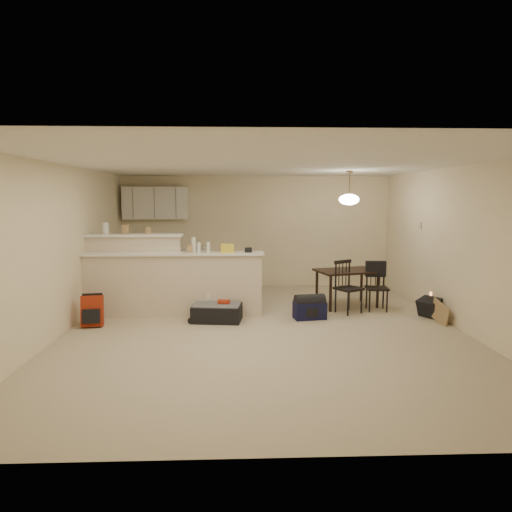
{
  "coord_description": "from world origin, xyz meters",
  "views": [
    {
      "loc": [
        -0.38,
        -6.8,
        2.0
      ],
      "look_at": [
        -0.1,
        0.7,
        1.05
      ],
      "focal_mm": 32.0,
      "sensor_mm": 36.0,
      "label": 1
    }
  ],
  "objects_px": {
    "dining_table": "(347,274)",
    "navy_duffel": "(310,310)",
    "dining_chair_far": "(377,287)",
    "black_daypack": "(430,308)",
    "red_backpack": "(92,311)",
    "pendant_lamp": "(349,199)",
    "dining_chair_near": "(349,287)",
    "suitcase": "(217,313)"
  },
  "relations": [
    {
      "from": "dining_table",
      "to": "suitcase",
      "type": "height_order",
      "value": "dining_table"
    },
    {
      "from": "pendant_lamp",
      "to": "black_daypack",
      "type": "height_order",
      "value": "pendant_lamp"
    },
    {
      "from": "pendant_lamp",
      "to": "dining_table",
      "type": "bearing_deg",
      "value": 180.0
    },
    {
      "from": "dining_chair_far",
      "to": "dining_table",
      "type": "bearing_deg",
      "value": 147.97
    },
    {
      "from": "dining_chair_near",
      "to": "suitcase",
      "type": "xyz_separation_m",
      "value": [
        -2.28,
        -0.45,
        -0.33
      ]
    },
    {
      "from": "dining_chair_far",
      "to": "black_daypack",
      "type": "height_order",
      "value": "dining_chair_far"
    },
    {
      "from": "dining_table",
      "to": "red_backpack",
      "type": "distance_m",
      "value": 4.49
    },
    {
      "from": "red_backpack",
      "to": "black_daypack",
      "type": "relative_size",
      "value": 1.33
    },
    {
      "from": "dining_table",
      "to": "black_daypack",
      "type": "distance_m",
      "value": 1.56
    },
    {
      "from": "dining_chair_near",
      "to": "navy_duffel",
      "type": "relative_size",
      "value": 1.76
    },
    {
      "from": "dining_table",
      "to": "red_backpack",
      "type": "xyz_separation_m",
      "value": [
        -4.31,
        -1.18,
        -0.36
      ]
    },
    {
      "from": "dining_chair_far",
      "to": "navy_duffel",
      "type": "bearing_deg",
      "value": -153.31
    },
    {
      "from": "navy_duffel",
      "to": "black_daypack",
      "type": "relative_size",
      "value": 1.44
    },
    {
      "from": "dining_table",
      "to": "red_backpack",
      "type": "height_order",
      "value": "dining_table"
    },
    {
      "from": "pendant_lamp",
      "to": "suitcase",
      "type": "distance_m",
      "value": 3.16
    },
    {
      "from": "dining_table",
      "to": "pendant_lamp",
      "type": "relative_size",
      "value": 2.01
    },
    {
      "from": "suitcase",
      "to": "red_backpack",
      "type": "distance_m",
      "value": 1.96
    },
    {
      "from": "dining_table",
      "to": "black_daypack",
      "type": "bearing_deg",
      "value": -49.57
    },
    {
      "from": "dining_table",
      "to": "dining_chair_near",
      "type": "distance_m",
      "value": 0.53
    },
    {
      "from": "dining_chair_far",
      "to": "pendant_lamp",
      "type": "bearing_deg",
      "value": 147.97
    },
    {
      "from": "red_backpack",
      "to": "suitcase",
      "type": "bearing_deg",
      "value": -2.2
    },
    {
      "from": "red_backpack",
      "to": "pendant_lamp",
      "type": "bearing_deg",
      "value": 6.39
    },
    {
      "from": "pendant_lamp",
      "to": "suitcase",
      "type": "xyz_separation_m",
      "value": [
        -2.37,
        -0.95,
        -1.86
      ]
    },
    {
      "from": "dining_table",
      "to": "pendant_lamp",
      "type": "xyz_separation_m",
      "value": [
        0.0,
        0.0,
        1.39
      ]
    },
    {
      "from": "navy_duffel",
      "to": "black_daypack",
      "type": "bearing_deg",
      "value": -8.21
    },
    {
      "from": "navy_duffel",
      "to": "black_daypack",
      "type": "xyz_separation_m",
      "value": [
        2.06,
        0.01,
        0.02
      ]
    },
    {
      "from": "red_backpack",
      "to": "dining_chair_far",
      "type": "bearing_deg",
      "value": 1.04
    },
    {
      "from": "dining_chair_near",
      "to": "suitcase",
      "type": "distance_m",
      "value": 2.35
    },
    {
      "from": "dining_table",
      "to": "navy_duffel",
      "type": "xyz_separation_m",
      "value": [
        -0.83,
        -0.87,
        -0.46
      ]
    },
    {
      "from": "dining_table",
      "to": "pendant_lamp",
      "type": "bearing_deg",
      "value": -14.69
    },
    {
      "from": "dining_table",
      "to": "dining_chair_far",
      "type": "distance_m",
      "value": 0.6
    },
    {
      "from": "dining_chair_far",
      "to": "suitcase",
      "type": "xyz_separation_m",
      "value": [
        -2.83,
        -0.61,
        -0.3
      ]
    },
    {
      "from": "dining_chair_near",
      "to": "dining_chair_far",
      "type": "distance_m",
      "value": 0.57
    },
    {
      "from": "dining_chair_near",
      "to": "dining_chair_far",
      "type": "xyz_separation_m",
      "value": [
        0.55,
        0.16,
        -0.03
      ]
    },
    {
      "from": "dining_chair_near",
      "to": "suitcase",
      "type": "relative_size",
      "value": 1.17
    },
    {
      "from": "dining_chair_far",
      "to": "navy_duffel",
      "type": "xyz_separation_m",
      "value": [
        -1.29,
        -0.52,
        -0.29
      ]
    },
    {
      "from": "dining_table",
      "to": "navy_duffel",
      "type": "distance_m",
      "value": 1.28
    },
    {
      "from": "red_backpack",
      "to": "dining_table",
      "type": "bearing_deg",
      "value": 6.39
    },
    {
      "from": "dining_chair_near",
      "to": "pendant_lamp",
      "type": "bearing_deg",
      "value": 49.2
    },
    {
      "from": "pendant_lamp",
      "to": "red_backpack",
      "type": "bearing_deg",
      "value": -164.71
    },
    {
      "from": "black_daypack",
      "to": "dining_table",
      "type": "bearing_deg",
      "value": 25.73
    },
    {
      "from": "dining_chair_far",
      "to": "black_daypack",
      "type": "distance_m",
      "value": 0.96
    }
  ]
}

